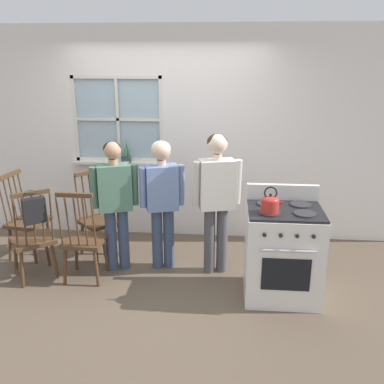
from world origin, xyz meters
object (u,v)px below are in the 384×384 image
at_px(chair_near_stove, 26,221).
at_px(person_teen_center, 162,193).
at_px(stove, 282,252).
at_px(potted_plant, 126,156).
at_px(kettle, 270,203).
at_px(chair_center_cluster, 99,220).
at_px(person_elderly_left, 115,196).
at_px(person_adult_right, 217,191).
at_px(chair_by_window, 33,240).
at_px(chair_near_wall, 84,241).
at_px(handbag, 34,210).

relative_size(chair_near_stove, person_teen_center, 0.70).
xyz_separation_m(chair_near_stove, stove, (2.94, -0.64, 0.03)).
bearing_deg(potted_plant, kettle, -41.40).
bearing_deg(chair_center_cluster, person_elderly_left, -97.17).
bearing_deg(person_teen_center, potted_plant, 107.63).
height_order(chair_center_cluster, kettle, kettle).
bearing_deg(person_adult_right, chair_near_stove, 160.59).
bearing_deg(person_adult_right, chair_center_cluster, 153.01).
distance_m(chair_by_window, potted_plant, 1.60).
relative_size(person_adult_right, kettle, 6.32).
xyz_separation_m(chair_near_wall, person_teen_center, (0.80, 0.35, 0.44)).
bearing_deg(kettle, chair_near_wall, 171.87).
xyz_separation_m(person_teen_center, potted_plant, (-0.60, 0.89, 0.21)).
relative_size(chair_by_window, handbag, 3.36).
height_order(chair_near_wall, person_teen_center, person_teen_center).
relative_size(chair_by_window, stove, 0.95).
xyz_separation_m(chair_near_stove, handbag, (0.46, -0.70, 0.41)).
height_order(chair_by_window, chair_near_wall, same).
bearing_deg(person_teen_center, handbag, -171.94).
bearing_deg(stove, chair_near_stove, 167.74).
relative_size(person_elderly_left, person_adult_right, 0.94).
height_order(person_elderly_left, stove, person_elderly_left).
distance_m(kettle, potted_plant, 2.29).
xyz_separation_m(person_adult_right, stove, (0.67, -0.44, -0.48)).
height_order(chair_near_wall, person_adult_right, person_adult_right).
distance_m(chair_near_wall, chair_center_cluster, 0.61).
bearing_deg(person_elderly_left, chair_near_wall, -158.54).
xyz_separation_m(chair_near_stove, person_teen_center, (1.67, -0.15, 0.44)).
bearing_deg(kettle, handbag, 178.27).
distance_m(kettle, handbag, 2.32).
bearing_deg(chair_center_cluster, person_teen_center, -66.54).
height_order(chair_by_window, chair_near_stove, same).
bearing_deg(chair_near_wall, chair_by_window, 3.28).
distance_m(person_teen_center, kettle, 1.28).
bearing_deg(person_elderly_left, chair_near_stove, 148.88).
xyz_separation_m(chair_center_cluster, person_teen_center, (0.82, -0.26, 0.44)).
height_order(chair_by_window, chair_center_cluster, same).
relative_size(chair_by_window, person_adult_right, 0.66).
height_order(potted_plant, handbag, potted_plant).
bearing_deg(person_adult_right, person_elderly_left, 167.57).
bearing_deg(person_teen_center, chair_by_window, 178.72).
distance_m(person_elderly_left, person_adult_right, 1.10).
bearing_deg(handbag, kettle, -1.73).
relative_size(chair_center_cluster, chair_near_stove, 1.00).
bearing_deg(chair_by_window, chair_near_wall, 144.33).
relative_size(person_teen_center, potted_plant, 4.45).
xyz_separation_m(chair_by_window, handbag, (0.14, -0.18, 0.41)).
relative_size(chair_near_wall, person_teen_center, 0.70).
distance_m(chair_near_stove, person_adult_right, 2.33).
bearing_deg(potted_plant, chair_near_wall, -98.98).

